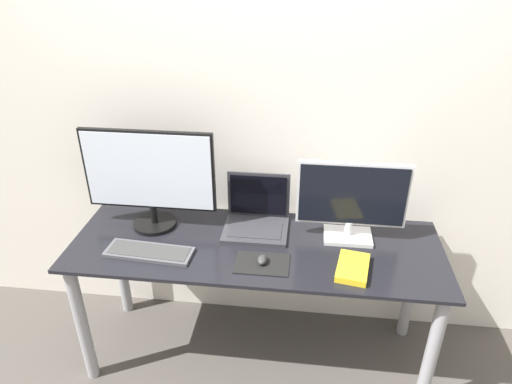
# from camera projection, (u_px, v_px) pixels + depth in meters

# --- Properties ---
(wall_back) EXTENTS (7.00, 0.05, 2.50)m
(wall_back) POSITION_uv_depth(u_px,v_px,m) (265.00, 117.00, 2.29)
(wall_back) COLOR silver
(wall_back) RESTS_ON ground_plane
(desk) EXTENTS (1.79, 0.62, 0.73)m
(desk) POSITION_uv_depth(u_px,v_px,m) (256.00, 267.00, 2.27)
(desk) COLOR black
(desk) RESTS_ON ground_plane
(monitor_left) EXTENTS (0.65, 0.22, 0.52)m
(monitor_left) POSITION_uv_depth(u_px,v_px,m) (149.00, 177.00, 2.23)
(monitor_left) COLOR black
(monitor_left) RESTS_ON desk
(monitor_right) EXTENTS (0.52, 0.16, 0.40)m
(monitor_right) POSITION_uv_depth(u_px,v_px,m) (352.00, 201.00, 2.16)
(monitor_right) COLOR silver
(monitor_right) RESTS_ON desk
(laptop) EXTENTS (0.32, 0.26, 0.27)m
(laptop) POSITION_uv_depth(u_px,v_px,m) (257.00, 215.00, 2.32)
(laptop) COLOR #333338
(laptop) RESTS_ON desk
(keyboard) EXTENTS (0.42, 0.17, 0.02)m
(keyboard) POSITION_uv_depth(u_px,v_px,m) (149.00, 252.00, 2.14)
(keyboard) COLOR #4C4C51
(keyboard) RESTS_ON desk
(mousepad) EXTENTS (0.25, 0.17, 0.00)m
(mousepad) POSITION_uv_depth(u_px,v_px,m) (262.00, 263.00, 2.07)
(mousepad) COLOR black
(mousepad) RESTS_ON desk
(mouse) EXTENTS (0.04, 0.07, 0.03)m
(mouse) POSITION_uv_depth(u_px,v_px,m) (262.00, 260.00, 2.06)
(mouse) COLOR #333333
(mouse) RESTS_ON mousepad
(book) EXTENTS (0.17, 0.23, 0.03)m
(book) POSITION_uv_depth(u_px,v_px,m) (353.00, 268.00, 2.02)
(book) COLOR yellow
(book) RESTS_ON desk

